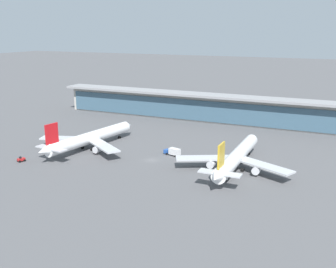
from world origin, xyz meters
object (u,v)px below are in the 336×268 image
Objects in this scene: airliner_centre_stand at (236,157)px; service_truck_under_wing_blue at (173,152)px; service_truck_mid_apron_white at (225,177)px; airliner_left_stand at (89,138)px; service_truck_near_nose_red at (21,159)px.

airliner_centre_stand is 28.10m from service_truck_under_wing_blue.
service_truck_mid_apron_white is (26.73, -16.74, -0.88)m from service_truck_under_wing_blue.
airliner_left_stand and airliner_centre_stand have the same top height.
airliner_centre_stand is at bearing -11.39° from service_truck_under_wing_blue.
service_truck_near_nose_red is at bearing -147.76° from service_truck_under_wing_blue.
airliner_centre_stand reaches higher than service_truck_near_nose_red.
service_truck_under_wing_blue is (35.99, 6.28, -2.99)m from airliner_left_stand.
service_truck_near_nose_red is (-77.14, -25.85, -3.80)m from airliner_centre_stand.
service_truck_mid_apron_white reaches higher than service_truck_near_nose_red.
airliner_centre_stand is 7.28× the size of service_truck_under_wing_blue.
airliner_left_stand is at bearing 170.52° from service_truck_mid_apron_white.
airliner_left_stand reaches higher than service_truck_mid_apron_white.
service_truck_mid_apron_white is at bearing -9.48° from airliner_left_stand.
service_truck_near_nose_red is (-13.76, -25.10, -3.80)m from airliner_left_stand.
airliner_centre_stand reaches higher than service_truck_mid_apron_white.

